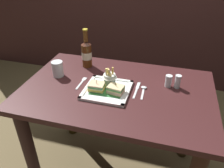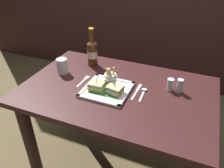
# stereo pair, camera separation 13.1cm
# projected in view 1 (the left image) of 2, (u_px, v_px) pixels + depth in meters

# --- Properties ---
(dining_table) EXTENTS (1.14, 0.75, 0.75)m
(dining_table) POSITION_uv_depth(u_px,v_px,m) (117.00, 109.00, 1.43)
(dining_table) COLOR #39191A
(dining_table) RESTS_ON ground_plane
(square_plate) EXTENTS (0.26, 0.26, 0.02)m
(square_plate) POSITION_uv_depth(u_px,v_px,m) (107.00, 90.00, 1.32)
(square_plate) COLOR white
(square_plate) RESTS_ON dining_table
(sandwich_half_left) EXTENTS (0.09, 0.08, 0.07)m
(sandwich_half_left) POSITION_uv_depth(u_px,v_px,m) (97.00, 87.00, 1.30)
(sandwich_half_left) COLOR #DDBA81
(sandwich_half_left) RESTS_ON square_plate
(sandwich_half_right) EXTENTS (0.10, 0.08, 0.07)m
(sandwich_half_right) POSITION_uv_depth(u_px,v_px,m) (116.00, 89.00, 1.28)
(sandwich_half_right) COLOR #E5C381
(sandwich_half_right) RESTS_ON square_plate
(fries_cup) EXTENTS (0.09, 0.09, 0.12)m
(fries_cup) POSITION_uv_depth(u_px,v_px,m) (109.00, 77.00, 1.33)
(fries_cup) COLOR silver
(fries_cup) RESTS_ON square_plate
(beer_bottle) EXTENTS (0.07, 0.07, 0.27)m
(beer_bottle) POSITION_uv_depth(u_px,v_px,m) (87.00, 53.00, 1.54)
(beer_bottle) COLOR #562C10
(beer_bottle) RESTS_ON dining_table
(water_glass) EXTENTS (0.07, 0.07, 0.10)m
(water_glass) POSITION_uv_depth(u_px,v_px,m) (58.00, 70.00, 1.45)
(water_glass) COLOR silver
(water_glass) RESTS_ON dining_table
(fork) EXTENTS (0.02, 0.15, 0.00)m
(fork) POSITION_uv_depth(u_px,v_px,m) (82.00, 82.00, 1.40)
(fork) COLOR silver
(fork) RESTS_ON dining_table
(knife) EXTENTS (0.02, 0.18, 0.00)m
(knife) POSITION_uv_depth(u_px,v_px,m) (137.00, 89.00, 1.33)
(knife) COLOR silver
(knife) RESTS_ON dining_table
(spoon) EXTENTS (0.03, 0.14, 0.01)m
(spoon) POSITION_uv_depth(u_px,v_px,m) (144.00, 89.00, 1.33)
(spoon) COLOR silver
(spoon) RESTS_ON dining_table
(salt_shaker) EXTENTS (0.04, 0.04, 0.07)m
(salt_shaker) POSITION_uv_depth(u_px,v_px,m) (168.00, 82.00, 1.35)
(salt_shaker) COLOR silver
(salt_shaker) RESTS_ON dining_table
(pepper_shaker) EXTENTS (0.04, 0.04, 0.08)m
(pepper_shaker) POSITION_uv_depth(u_px,v_px,m) (178.00, 82.00, 1.33)
(pepper_shaker) COLOR silver
(pepper_shaker) RESTS_ON dining_table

